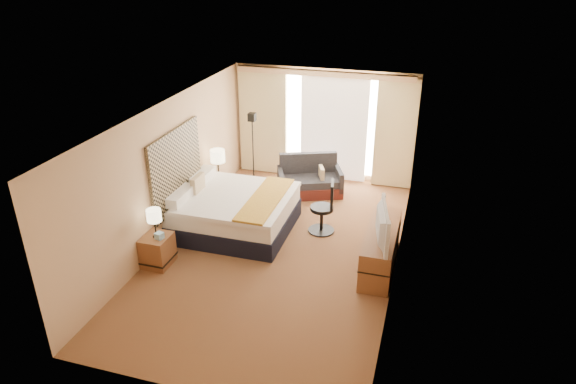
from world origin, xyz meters
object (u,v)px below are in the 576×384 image
(bed, at_px, (234,211))
(television, at_px, (378,225))
(floor_lamp, at_px, (253,135))
(lamp_right, at_px, (218,157))
(lamp_left, at_px, (154,216))
(loveseat, at_px, (310,181))
(nightstand_right, at_px, (216,191))
(media_dresser, at_px, (381,248))
(nightstand_left, at_px, (158,250))
(desk_chair, at_px, (325,210))

(bed, distance_m, television, 3.04)
(floor_lamp, relative_size, lamp_right, 2.66)
(floor_lamp, xyz_separation_m, lamp_right, (-0.39, -1.07, -0.16))
(lamp_left, xyz_separation_m, lamp_right, (0.03, 2.58, 0.10))
(lamp_right, bearing_deg, loveseat, 28.78)
(nightstand_right, relative_size, media_dresser, 0.31)
(loveseat, relative_size, floor_lamp, 0.92)
(nightstand_left, bearing_deg, desk_chair, 37.73)
(nightstand_right, distance_m, floor_lamp, 1.54)
(loveseat, height_order, lamp_left, lamp_left)
(lamp_left, height_order, television, television)
(media_dresser, relative_size, television, 1.66)
(nightstand_left, distance_m, television, 3.78)
(desk_chair, xyz_separation_m, lamp_right, (-2.46, 0.63, 0.58))
(floor_lamp, height_order, desk_chair, floor_lamp)
(nightstand_right, relative_size, floor_lamp, 0.32)
(bed, height_order, desk_chair, desk_chair)
(nightstand_left, relative_size, bed, 0.26)
(nightstand_left, bearing_deg, loveseat, 62.93)
(lamp_left, bearing_deg, nightstand_right, 90.47)
(bed, xyz_separation_m, floor_lamp, (-0.37, 2.10, 0.83))
(floor_lamp, xyz_separation_m, lamp_left, (-0.42, -3.65, -0.26))
(bed, xyz_separation_m, lamp_left, (-0.79, -1.55, 0.57))
(media_dresser, xyz_separation_m, desk_chair, (-1.19, 0.89, 0.12))
(desk_chair, bearing_deg, nightstand_right, 157.25)
(floor_lamp, distance_m, desk_chair, 2.78)
(floor_lamp, bearing_deg, lamp_left, -96.59)
(nightstand_right, bearing_deg, nightstand_left, -90.00)
(lamp_right, bearing_deg, television, -28.08)
(nightstand_left, relative_size, television, 0.51)
(bed, relative_size, loveseat, 1.36)
(media_dresser, relative_size, loveseat, 1.14)
(loveseat, xyz_separation_m, floor_lamp, (-1.37, 0.10, 0.92))
(bed, relative_size, television, 1.98)
(media_dresser, height_order, lamp_right, lamp_right)
(media_dresser, relative_size, desk_chair, 1.72)
(nightstand_left, xyz_separation_m, floor_lamp, (0.44, 3.64, 0.94))
(television, bearing_deg, bed, 61.30)
(loveseat, distance_m, desk_chair, 1.75)
(nightstand_right, xyz_separation_m, lamp_right, (0.05, 0.07, 0.77))
(loveseat, height_order, lamp_right, lamp_right)
(media_dresser, bearing_deg, loveseat, 127.22)
(bed, bearing_deg, nightstand_right, 130.24)
(lamp_left, bearing_deg, bed, 63.08)
(nightstand_left, relative_size, desk_chair, 0.53)
(loveseat, bearing_deg, desk_chair, -88.79)
(desk_chair, relative_size, television, 0.96)
(bed, xyz_separation_m, loveseat, (1.00, 2.00, -0.09))
(floor_lamp, distance_m, television, 4.39)
(lamp_right, bearing_deg, media_dresser, -22.65)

